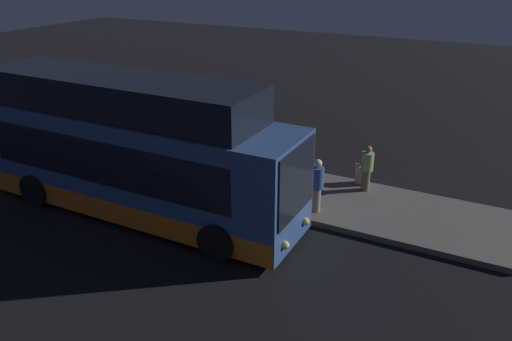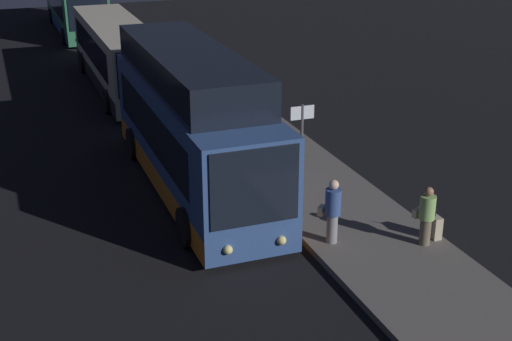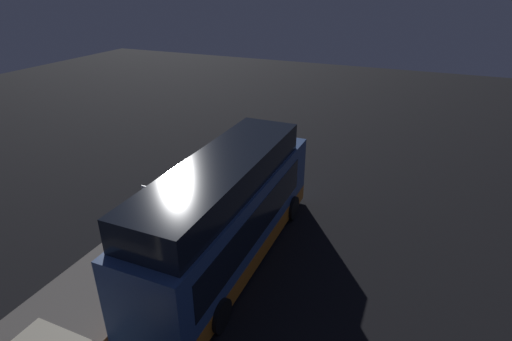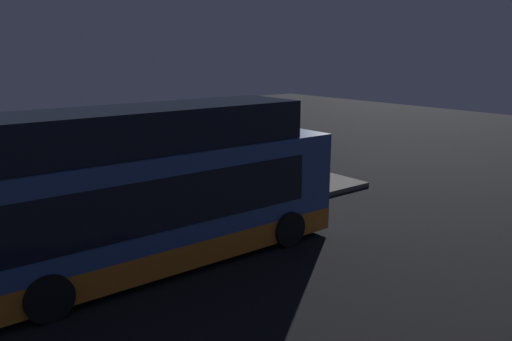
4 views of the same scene
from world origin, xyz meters
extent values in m
plane|color=black|center=(0.00, 0.00, 0.00)|extent=(80.00, 80.00, 0.00)
cube|color=#605B56|center=(0.00, 3.38, 0.09)|extent=(20.00, 3.56, 0.19)
cube|color=#33518C|center=(-0.99, -0.01, 1.74)|extent=(10.79, 2.59, 3.09)
cube|color=orange|center=(-0.99, -0.01, 0.54)|extent=(10.73, 2.61, 0.70)
cube|color=black|center=(-1.25, -0.01, 2.11)|extent=(8.85, 2.62, 1.36)
cube|color=black|center=(4.43, -0.01, 2.19)|extent=(0.06, 2.28, 1.98)
sphere|color=#F9E58C|center=(4.45, 0.70, 0.64)|extent=(0.24, 0.24, 0.24)
sphere|color=#F9E58C|center=(4.45, -0.73, 0.64)|extent=(0.24, 0.24, 0.24)
cylinder|color=black|center=(2.68, 1.28, 0.54)|extent=(1.09, 0.30, 1.09)
cylinder|color=black|center=(2.68, -1.31, 0.54)|extent=(1.09, 0.30, 1.09)
cylinder|color=black|center=(-4.33, 1.28, 0.54)|extent=(1.09, 0.30, 1.09)
cylinder|color=black|center=(-4.33, -1.31, 0.54)|extent=(1.09, 0.30, 1.09)
cube|color=black|center=(-1.42, -0.01, 3.83)|extent=(9.17, 2.38, 1.10)
cylinder|color=gray|center=(4.19, 2.24, 0.59)|extent=(0.41, 0.41, 0.80)
cylinder|color=#334C8C|center=(4.19, 2.24, 1.34)|extent=(0.59, 0.59, 0.70)
sphere|color=beige|center=(4.19, 2.24, 1.83)|extent=(0.26, 0.26, 0.26)
cube|color=beige|center=(3.96, 2.02, 1.04)|extent=(0.29, 0.30, 0.24)
cylinder|color=#4C476B|center=(0.34, 2.32, 0.57)|extent=(0.28, 0.28, 0.77)
cylinder|color=#334C8C|center=(0.34, 2.32, 1.29)|extent=(0.40, 0.40, 0.67)
sphere|color=beige|center=(0.34, 2.32, 1.74)|extent=(0.25, 0.25, 0.25)
cylinder|color=#6B604C|center=(5.15, 4.46, 0.56)|extent=(0.36, 0.36, 0.74)
cylinder|color=#8CB766|center=(5.15, 4.46, 1.25)|extent=(0.51, 0.51, 0.64)
sphere|color=#9E7051|center=(5.15, 4.46, 1.69)|extent=(0.24, 0.24, 0.24)
cube|color=beige|center=(4.85, 4.38, 0.98)|extent=(0.21, 0.31, 0.24)
cube|color=beige|center=(4.90, 4.91, 0.50)|extent=(0.44, 0.23, 0.62)
cylinder|color=black|center=(4.90, 4.91, 0.93)|extent=(0.02, 0.02, 0.24)
cylinder|color=#4C4C51|center=(-0.93, 3.62, 1.29)|extent=(0.10, 0.10, 2.20)
cube|color=silver|center=(-0.93, 3.62, 2.12)|extent=(0.04, 0.82, 0.45)
camera|label=1|loc=(8.94, -11.09, 7.72)|focal=35.00mm
camera|label=2|loc=(19.16, -5.51, 8.95)|focal=50.00mm
camera|label=3|loc=(-12.34, -5.97, 9.92)|focal=28.00mm
camera|label=4|loc=(-6.89, -11.91, 5.79)|focal=35.00mm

